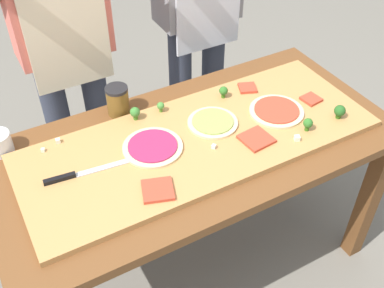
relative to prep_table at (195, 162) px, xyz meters
The scene contains 23 objects.
ground_plane 0.67m from the prep_table, ahead, with size 8.00×8.00×0.00m, color #6B665B.
prep_table is the anchor object (origin of this frame).
cutting_board 0.12m from the prep_table, 48.71° to the right, with size 1.36×0.53×0.02m, color #B27F47.
chefs_knife 0.48m from the prep_table, behind, with size 0.31×0.05×0.02m.
pizza_whole_pesto_green 0.18m from the prep_table, 18.80° to the left, with size 0.20×0.20×0.02m.
pizza_whole_tomato_red 0.39m from the prep_table, ahead, with size 0.22×0.22×0.02m.
pizza_whole_beet_magenta 0.22m from the prep_table, behind, with size 0.22×0.22×0.02m.
pizza_slice_far_left 0.41m from the prep_table, 25.26° to the left, with size 0.07×0.07×0.01m, color #BC3D28.
pizza_slice_center 0.56m from the prep_table, ahead, with size 0.07×0.07×0.01m, color #BC3D28.
pizza_slice_far_right 0.34m from the prep_table, 142.95° to the right, with size 0.10×0.10×0.01m, color #BC3D28.
pizza_slice_near_left 0.27m from the prep_table, 34.02° to the right, with size 0.11×0.11×0.01m, color #BC3D28.
broccoli_floret_back_left 0.31m from the prep_table, 126.67° to the left, with size 0.04×0.04×0.06m.
broccoli_floret_center_right 0.46m from the prep_table, 23.89° to the right, with size 0.04×0.04×0.05m.
broccoli_floret_back_right 0.61m from the prep_table, 17.47° to the right, with size 0.05×0.05×0.06m.
broccoli_floret_front_mid 0.33m from the prep_table, 35.78° to the left, with size 0.04×0.04×0.05m.
broccoli_floret_front_right 0.26m from the prep_table, 102.36° to the left, with size 0.03×0.03×0.04m.
cheese_crumble_a 0.17m from the prep_table, 72.19° to the right, with size 0.01×0.01×0.01m, color silver.
cheese_crumble_b 0.58m from the prep_table, 159.64° to the left, with size 0.01×0.01×0.01m, color silver.
cheese_crumble_c 0.41m from the prep_table, 31.96° to the right, with size 0.02×0.02×0.02m, color silver.
cheese_crumble_d 0.53m from the prep_table, 154.95° to the left, with size 0.02×0.02×0.02m, color silver.
sauce_jar 0.40m from the prep_table, 121.19° to the left, with size 0.09×0.09×0.12m.
cook_left 0.79m from the prep_table, 112.29° to the left, with size 0.54×0.39×1.67m.
cook_right 0.84m from the prep_table, 59.67° to the left, with size 0.54×0.39×1.67m.
Camera 1 is at (-0.66, -1.17, 1.95)m, focal length 43.53 mm.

